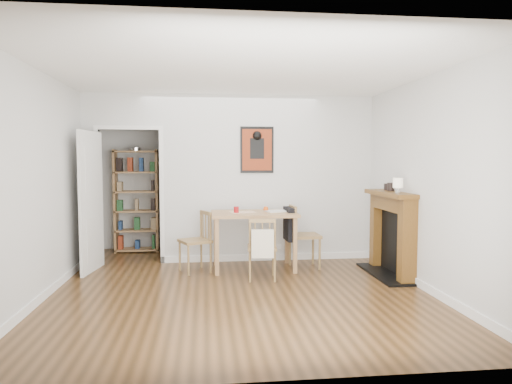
{
  "coord_description": "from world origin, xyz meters",
  "views": [
    {
      "loc": [
        -0.41,
        -5.74,
        1.59
      ],
      "look_at": [
        0.3,
        0.6,
        1.14
      ],
      "focal_mm": 32.0,
      "sensor_mm": 36.0,
      "label": 1
    }
  ],
  "objects": [
    {
      "name": "ceramic_jar_b",
      "position": [
        2.16,
        0.49,
        1.21
      ],
      "size": [
        0.08,
        0.08,
        0.1
      ],
      "primitive_type": "cylinder",
      "color": "black",
      "rests_on": "fireplace"
    },
    {
      "name": "chair_left",
      "position": [
        -0.56,
        0.73,
        0.43
      ],
      "size": [
        0.57,
        0.57,
        0.87
      ],
      "color": "olive",
      "rests_on": "ground"
    },
    {
      "name": "notebook",
      "position": [
        0.64,
        0.84,
        0.84
      ],
      "size": [
        0.38,
        0.32,
        0.02
      ],
      "primitive_type": "cube",
      "rotation": [
        0.0,
        0.0,
        0.25
      ],
      "color": "silver",
      "rests_on": "dining_table"
    },
    {
      "name": "dining_table",
      "position": [
        0.29,
        0.79,
        0.73
      ],
      "size": [
        1.22,
        0.78,
        0.84
      ],
      "color": "#9C6E48",
      "rests_on": "ground"
    },
    {
      "name": "fireplace",
      "position": [
        2.16,
        0.25,
        0.62
      ],
      "size": [
        0.45,
        1.25,
        1.16
      ],
      "color": "brown",
      "rests_on": "ground"
    },
    {
      "name": "ceramic_jar_a",
      "position": [
        2.16,
        0.33,
        1.22
      ],
      "size": [
        0.1,
        0.1,
        0.12
      ],
      "primitive_type": "cylinder",
      "color": "black",
      "rests_on": "fireplace"
    },
    {
      "name": "placemat",
      "position": [
        0.13,
        0.82,
        0.84
      ],
      "size": [
        0.4,
        0.33,
        0.0
      ],
      "primitive_type": "cube",
      "rotation": [
        0.0,
        0.0,
        0.2
      ],
      "color": "beige",
      "rests_on": "dining_table"
    },
    {
      "name": "room_shell",
      "position": [
        0.1,
        1.34,
        1.3
      ],
      "size": [
        5.2,
        5.2,
        5.2
      ],
      "color": "beige",
      "rests_on": "ground"
    },
    {
      "name": "ground",
      "position": [
        0.0,
        0.0,
        0.0
      ],
      "size": [
        5.2,
        5.2,
        0.0
      ],
      "primitive_type": "plane",
      "color": "brown",
      "rests_on": "ground"
    },
    {
      "name": "orange_fruit",
      "position": [
        0.48,
        0.9,
        0.87
      ],
      "size": [
        0.07,
        0.07,
        0.07
      ],
      "primitive_type": "sphere",
      "color": "#DC4C0B",
      "rests_on": "dining_table"
    },
    {
      "name": "red_glass",
      "position": [
        0.03,
        0.73,
        0.88
      ],
      "size": [
        0.07,
        0.07,
        0.09
      ],
      "primitive_type": "cylinder",
      "color": "maroon",
      "rests_on": "dining_table"
    },
    {
      "name": "mantel_lamp",
      "position": [
        2.07,
        -0.1,
        1.28
      ],
      "size": [
        0.13,
        0.13,
        0.2
      ],
      "color": "silver",
      "rests_on": "fireplace"
    },
    {
      "name": "chair_front",
      "position": [
        0.34,
        0.21,
        0.42
      ],
      "size": [
        0.45,
        0.5,
        0.84
      ],
      "color": "olive",
      "rests_on": "ground"
    },
    {
      "name": "bookshelf",
      "position": [
        -1.59,
        2.31,
        0.88
      ],
      "size": [
        0.75,
        0.3,
        1.77
      ],
      "color": "#9C6E48",
      "rests_on": "ground"
    },
    {
      "name": "chair_right",
      "position": [
        1.03,
        0.81,
        0.48
      ],
      "size": [
        0.54,
        0.48,
        0.93
      ],
      "color": "olive",
      "rests_on": "ground"
    }
  ]
}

